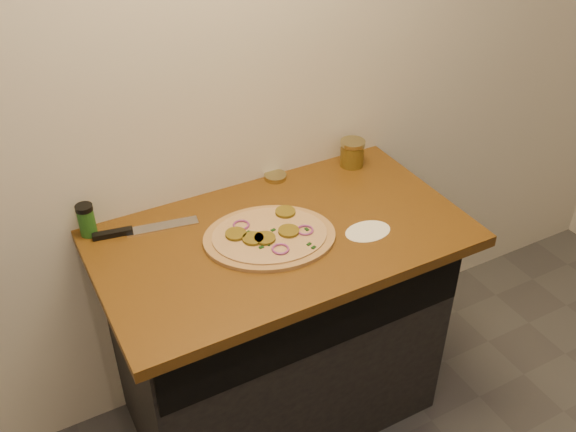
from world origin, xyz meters
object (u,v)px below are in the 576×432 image
chefs_knife (136,230)px  pizza (269,236)px  spice_shaker (87,220)px  salsa_jar (352,153)px

chefs_knife → pizza: bearing=-33.3°
spice_shaker → chefs_knife: bearing=-23.1°
pizza → salsa_jar: (0.48, 0.27, 0.04)m
pizza → chefs_knife: pizza is taller
salsa_jar → spice_shaker: 0.98m
chefs_knife → spice_shaker: bearing=156.9°
chefs_knife → salsa_jar: 0.85m
salsa_jar → spice_shaker: (-0.98, 0.03, 0.00)m
salsa_jar → chefs_knife: bearing=-178.2°
chefs_knife → spice_shaker: size_ratio=3.06×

